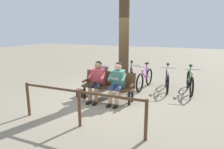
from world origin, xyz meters
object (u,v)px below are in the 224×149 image
at_px(litter_bin, 103,79).
at_px(bicycle_black, 145,79).
at_px(person_reading, 117,81).
at_px(tree_trunk, 124,36).
at_px(person_companion, 97,79).
at_px(handbag, 81,93).
at_px(bench, 109,84).
at_px(bicycle_red, 190,82).
at_px(bicycle_green, 132,76).
at_px(bicycle_orange, 167,80).

bearing_deg(litter_bin, bicycle_black, -148.81).
bearing_deg(person_reading, tree_trunk, -81.92).
relative_size(person_companion, handbag, 4.00).
bearing_deg(bicycle_black, person_reading, -7.10).
bearing_deg(bench, person_reading, 152.72).
xyz_separation_m(person_companion, handbag, (0.63, -0.05, -0.54)).
bearing_deg(person_companion, bicycle_black, -122.03).
xyz_separation_m(person_companion, bicycle_black, (-1.01, -1.81, -0.30)).
height_order(bench, bicycle_black, bicycle_black).
height_order(bicycle_red, bicycle_green, same).
distance_m(tree_trunk, bicycle_black, 1.80).
relative_size(person_reading, litter_bin, 1.44).
distance_m(person_companion, handbag, 0.84).
height_order(person_reading, bicycle_red, person_reading).
height_order(litter_bin, bicycle_black, bicycle_black).
relative_size(handbag, tree_trunk, 0.08).
relative_size(person_reading, bicycle_red, 0.72).
bearing_deg(bicycle_black, litter_bin, -54.02).
bearing_deg(bench, bicycle_orange, -132.20).
relative_size(bench, bicycle_orange, 0.97).
xyz_separation_m(person_reading, bicycle_red, (-1.92, -1.96, -0.31)).
xyz_separation_m(person_companion, bicycle_orange, (-1.79, -1.98, -0.30)).
relative_size(handbag, bicycle_green, 0.19).
xyz_separation_m(person_companion, bicycle_red, (-2.56, -1.99, -0.30)).
distance_m(bench, handbag, 1.03).
xyz_separation_m(handbag, bicycle_green, (-1.08, -1.95, 0.24)).
bearing_deg(bicycle_black, bicycle_orange, 107.13).
xyz_separation_m(person_companion, bicycle_green, (-0.45, -2.00, -0.30)).
height_order(bicycle_red, bicycle_orange, same).
relative_size(tree_trunk, bicycle_orange, 2.31).
relative_size(bicycle_black, bicycle_green, 1.05).
height_order(person_companion, litter_bin, person_companion).
bearing_deg(litter_bin, person_reading, 133.95).
relative_size(person_companion, bicycle_black, 0.72).
distance_m(handbag, bicycle_green, 2.24).
xyz_separation_m(person_reading, bicycle_black, (-0.37, -1.78, -0.31)).
distance_m(bicycle_red, bicycle_green, 2.12).
xyz_separation_m(person_reading, bicycle_green, (0.19, -1.97, -0.31)).
bearing_deg(litter_bin, bicycle_red, -161.22).
height_order(bench, bicycle_green, bicycle_green).
bearing_deg(bicycle_green, person_reading, -14.84).
bearing_deg(person_companion, bicycle_red, -144.98).
height_order(person_companion, tree_trunk, tree_trunk).
bearing_deg(bicycle_orange, person_companion, -52.45).
relative_size(tree_trunk, bicycle_red, 2.31).
distance_m(tree_trunk, bicycle_green, 1.78).
relative_size(bench, bicycle_red, 0.97).
relative_size(person_reading, person_companion, 1.00).
distance_m(person_reading, bicycle_orange, 2.29).
distance_m(person_companion, bicycle_black, 2.10).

